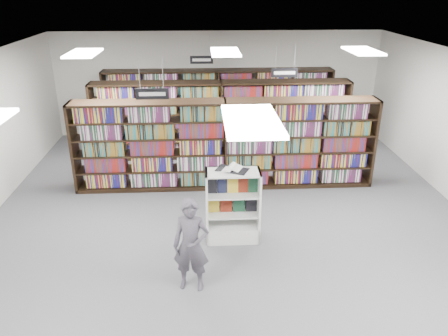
{
  "coord_description": "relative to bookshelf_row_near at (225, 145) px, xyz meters",
  "views": [
    {
      "loc": [
        -0.55,
        -7.54,
        4.56
      ],
      "look_at": [
        -0.11,
        0.5,
        1.1
      ],
      "focal_mm": 35.0,
      "sensor_mm": 36.0,
      "label": 1
    }
  ],
  "objects": [
    {
      "name": "floor",
      "position": [
        0.0,
        -2.0,
        -1.05
      ],
      "size": [
        12.0,
        12.0,
        0.0
      ],
      "primitive_type": "plane",
      "color": "#4B4C50",
      "rests_on": "ground"
    },
    {
      "name": "ceiling",
      "position": [
        0.0,
        -2.0,
        2.15
      ],
      "size": [
        10.0,
        12.0,
        0.1
      ],
      "primitive_type": "cube",
      "color": "white",
      "rests_on": "wall_back"
    },
    {
      "name": "wall_back",
      "position": [
        0.0,
        4.0,
        0.55
      ],
      "size": [
        10.0,
        0.1,
        3.2
      ],
      "primitive_type": "cube",
      "color": "silver",
      "rests_on": "ground"
    },
    {
      "name": "bookshelf_row_near",
      "position": [
        0.0,
        0.0,
        0.0
      ],
      "size": [
        7.0,
        0.6,
        2.1
      ],
      "color": "black",
      "rests_on": "floor"
    },
    {
      "name": "bookshelf_row_mid",
      "position": [
        0.0,
        2.0,
        0.0
      ],
      "size": [
        7.0,
        0.6,
        2.1
      ],
      "color": "black",
      "rests_on": "floor"
    },
    {
      "name": "bookshelf_row_far",
      "position": [
        0.0,
        3.7,
        0.0
      ],
      "size": [
        7.0,
        0.6,
        2.1
      ],
      "color": "black",
      "rests_on": "floor"
    },
    {
      "name": "aisle_sign_left",
      "position": [
        -1.5,
        -1.0,
        1.48
      ],
      "size": [
        0.65,
        0.02,
        0.8
      ],
      "color": "#B2B2B7",
      "rests_on": "ceiling"
    },
    {
      "name": "aisle_sign_right",
      "position": [
        1.5,
        1.0,
        1.48
      ],
      "size": [
        0.65,
        0.02,
        0.8
      ],
      "color": "#B2B2B7",
      "rests_on": "ceiling"
    },
    {
      "name": "aisle_sign_center",
      "position": [
        -0.5,
        3.0,
        1.48
      ],
      "size": [
        0.65,
        0.02,
        0.8
      ],
      "color": "#B2B2B7",
      "rests_on": "ceiling"
    },
    {
      "name": "troffer_front_center",
      "position": [
        0.0,
        -5.0,
        2.11
      ],
      "size": [
        0.6,
        1.2,
        0.04
      ],
      "primitive_type": "cube",
      "color": "white",
      "rests_on": "ceiling"
    },
    {
      "name": "troffer_back_left",
      "position": [
        -3.0,
        0.0,
        2.11
      ],
      "size": [
        0.6,
        1.2,
        0.04
      ],
      "primitive_type": "cube",
      "color": "white",
      "rests_on": "ceiling"
    },
    {
      "name": "troffer_back_center",
      "position": [
        0.0,
        0.0,
        2.11
      ],
      "size": [
        0.6,
        1.2,
        0.04
      ],
      "primitive_type": "cube",
      "color": "white",
      "rests_on": "ceiling"
    },
    {
      "name": "troffer_back_right",
      "position": [
        3.0,
        0.0,
        2.11
      ],
      "size": [
        0.6,
        1.2,
        0.04
      ],
      "primitive_type": "cube",
      "color": "white",
      "rests_on": "ceiling"
    },
    {
      "name": "endcap_display",
      "position": [
        0.01,
        -2.34,
        -0.57
      ],
      "size": [
        1.0,
        0.5,
        1.4
      ],
      "rotation": [
        0.0,
        0.0,
        -0.0
      ],
      "color": "silver",
      "rests_on": "floor"
    },
    {
      "name": "open_book",
      "position": [
        -0.01,
        -2.31,
        0.39
      ],
      "size": [
        0.65,
        0.53,
        0.13
      ],
      "rotation": [
        0.0,
        0.0,
        -0.42
      ],
      "color": "black",
      "rests_on": "endcap_display"
    },
    {
      "name": "shopper",
      "position": [
        -0.74,
        -3.78,
        -0.26
      ],
      "size": [
        0.63,
        0.47,
        1.57
      ],
      "primitive_type": "imported",
      "rotation": [
        0.0,
        0.0,
        -0.18
      ],
      "color": "#49434D",
      "rests_on": "floor"
    }
  ]
}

